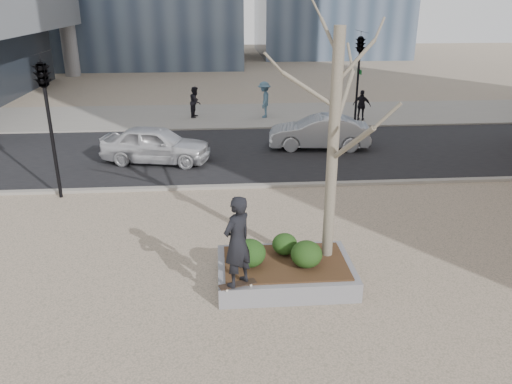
{
  "coord_description": "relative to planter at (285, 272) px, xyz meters",
  "views": [
    {
      "loc": [
        -0.42,
        -9.69,
        6.0
      ],
      "look_at": [
        0.5,
        2.0,
        1.4
      ],
      "focal_mm": 35.0,
      "sensor_mm": 36.0,
      "label": 1
    }
  ],
  "objects": [
    {
      "name": "traffic_light_far",
      "position": [
        5.5,
        14.6,
        2.02
      ],
      "size": [
        0.6,
        2.48,
        4.5
      ],
      "primitive_type": null,
      "color": "black",
      "rests_on": "ground"
    },
    {
      "name": "pedestrian_c",
      "position": [
        5.99,
        15.25,
        0.58
      ],
      "size": [
        0.99,
        0.73,
        1.55
      ],
      "primitive_type": "imported",
      "rotation": [
        0.0,
        0.0,
        2.71
      ],
      "color": "black",
      "rests_on": "far_sidewalk"
    },
    {
      "name": "planter_mulch",
      "position": [
        0.0,
        0.0,
        0.25
      ],
      "size": [
        2.7,
        1.7,
        0.04
      ],
      "primitive_type": "cube",
      "color": "#382314",
      "rests_on": "planter"
    },
    {
      "name": "ground",
      "position": [
        -1.0,
        0.0,
        -0.23
      ],
      "size": [
        120.0,
        120.0,
        0.0
      ],
      "primitive_type": "plane",
      "color": "tan",
      "rests_on": "ground"
    },
    {
      "name": "skateboard",
      "position": [
        -1.1,
        -0.88,
        0.26
      ],
      "size": [
        0.8,
        0.42,
        0.08
      ],
      "primitive_type": null,
      "rotation": [
        0.0,
        0.0,
        0.3
      ],
      "color": "black",
      "rests_on": "planter"
    },
    {
      "name": "shrub_right",
      "position": [
        0.43,
        -0.21,
        0.56
      ],
      "size": [
        0.69,
        0.69,
        0.59
      ],
      "primitive_type": "ellipsoid",
      "color": "#183B12",
      "rests_on": "planter_mulch"
    },
    {
      "name": "street",
      "position": [
        -1.0,
        10.0,
        -0.21
      ],
      "size": [
        60.0,
        8.0,
        0.02
      ],
      "primitive_type": "cube",
      "color": "black",
      "rests_on": "ground"
    },
    {
      "name": "pedestrian_b",
      "position": [
        1.06,
        16.33,
        0.74
      ],
      "size": [
        0.84,
        1.29,
        1.88
      ],
      "primitive_type": "imported",
      "rotation": [
        0.0,
        0.0,
        4.59
      ],
      "color": "#44657B",
      "rests_on": "far_sidewalk"
    },
    {
      "name": "car_silver",
      "position": [
        2.81,
        10.42,
        0.48
      ],
      "size": [
        4.3,
        1.88,
        1.38
      ],
      "primitive_type": "imported",
      "rotation": [
        0.0,
        0.0,
        4.61
      ],
      "color": "#94969B",
      "rests_on": "street"
    },
    {
      "name": "shrub_middle",
      "position": [
        0.03,
        0.39,
        0.51
      ],
      "size": [
        0.58,
        0.58,
        0.49
      ],
      "primitive_type": "ellipsoid",
      "color": "#193E13",
      "rests_on": "planter_mulch"
    },
    {
      "name": "skateboarder",
      "position": [
        -1.1,
        -0.88,
        1.26
      ],
      "size": [
        0.83,
        0.82,
        1.93
      ],
      "primitive_type": "imported",
      "rotation": [
        0.0,
        0.0,
        3.91
      ],
      "color": "black",
      "rests_on": "skateboard"
    },
    {
      "name": "sycamore_tree",
      "position": [
        1.0,
        0.3,
        3.56
      ],
      "size": [
        2.8,
        2.8,
        6.6
      ],
      "primitive_type": null,
      "color": "gray",
      "rests_on": "planter_mulch"
    },
    {
      "name": "pedestrian_a",
      "position": [
        -2.55,
        16.72,
        0.6
      ],
      "size": [
        0.77,
        0.89,
        1.6
      ],
      "primitive_type": "imported",
      "rotation": [
        0.0,
        0.0,
        1.35
      ],
      "color": "black",
      "rests_on": "far_sidewalk"
    },
    {
      "name": "far_sidewalk",
      "position": [
        -1.0,
        17.0,
        -0.21
      ],
      "size": [
        60.0,
        6.0,
        0.02
      ],
      "primitive_type": "cube",
      "color": "gray",
      "rests_on": "ground"
    },
    {
      "name": "traffic_light_near",
      "position": [
        -6.5,
        5.6,
        2.02
      ],
      "size": [
        0.6,
        2.48,
        4.5
      ],
      "primitive_type": null,
      "color": "black",
      "rests_on": "ground"
    },
    {
      "name": "planter",
      "position": [
        0.0,
        0.0,
        0.0
      ],
      "size": [
        3.0,
        2.0,
        0.45
      ],
      "primitive_type": "cube",
      "color": "gray",
      "rests_on": "ground"
    },
    {
      "name": "police_car",
      "position": [
        -3.8,
        9.02,
        0.5
      ],
      "size": [
        4.4,
        2.49,
        1.41
      ],
      "primitive_type": "imported",
      "rotation": [
        0.0,
        0.0,
        1.36
      ],
      "color": "silver",
      "rests_on": "street"
    },
    {
      "name": "shrub_left",
      "position": [
        -0.81,
        -0.09,
        0.57
      ],
      "size": [
        0.72,
        0.72,
        0.61
      ],
      "primitive_type": "ellipsoid",
      "color": "#143811",
      "rests_on": "planter_mulch"
    }
  ]
}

